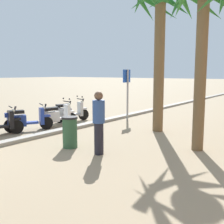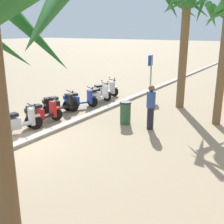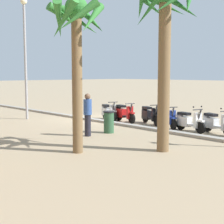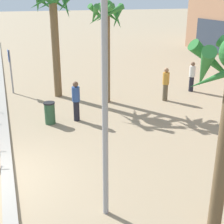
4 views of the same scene
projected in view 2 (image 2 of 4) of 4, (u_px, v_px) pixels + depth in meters
ground_plane at (11, 142)px, 9.75m from camera, size 200.00×200.00×0.00m
curb_strip at (20, 143)px, 9.49m from camera, size 60.00×0.36×0.12m
scooter_silver_gap_after_mid at (104, 91)px, 15.83m from camera, size 1.73×0.80×1.17m
scooter_white_mid_rear at (98, 95)px, 14.74m from camera, size 1.71×0.66×1.17m
scooter_blue_mid_centre at (78, 100)px, 13.70m from camera, size 1.71×0.99×1.04m
scooter_black_last_in_row at (58, 105)px, 12.82m from camera, size 1.72×0.90×1.04m
scooter_red_lead_nearest at (41, 114)px, 11.44m from camera, size 1.75×0.68×1.04m
scooter_silver_tail_end at (18, 122)px, 10.47m from camera, size 1.69×0.77×1.04m
crossing_sign at (151, 71)px, 16.06m from camera, size 0.60×0.12×2.40m
palm_tree_by_mall_entrance at (185, 21)px, 13.01m from camera, size 2.41×2.46×5.61m
pedestrian_strolling_near_curb at (151, 106)px, 10.80m from camera, size 0.34×0.34×1.76m
litter_bin at (125, 113)px, 11.54m from camera, size 0.48×0.48×0.95m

